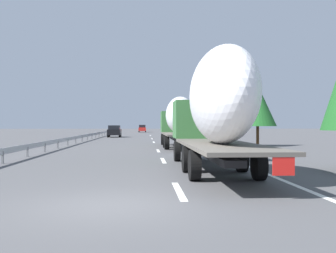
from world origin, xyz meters
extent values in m
plane|color=#4C4C4F|center=(40.00, 0.00, 0.00)|extent=(260.00, 260.00, 0.00)
cube|color=white|center=(2.00, -1.80, 0.00)|extent=(3.20, 0.20, 0.01)
cube|color=white|center=(11.62, -1.80, 0.00)|extent=(3.20, 0.20, 0.01)
cube|color=white|center=(19.39, -1.80, 0.00)|extent=(3.20, 0.20, 0.01)
cube|color=white|center=(33.40, -1.80, 0.00)|extent=(3.20, 0.20, 0.01)
cube|color=white|center=(45.12, -1.80, 0.00)|extent=(3.20, 0.20, 0.01)
cube|color=white|center=(43.21, -1.80, 0.00)|extent=(3.20, 0.20, 0.01)
cube|color=white|center=(59.15, -1.80, 0.00)|extent=(3.20, 0.20, 0.01)
cube|color=white|center=(45.00, -5.50, 0.00)|extent=(110.00, 0.20, 0.01)
cube|color=#387038|center=(27.81, -3.60, 2.15)|extent=(2.40, 2.50, 1.90)
cube|color=black|center=(28.91, -3.60, 2.65)|extent=(0.08, 2.12, 0.80)
cube|color=#262628|center=(24.93, -3.60, 0.67)|extent=(10.62, 0.70, 0.24)
cube|color=#59544C|center=(22.04, -3.60, 1.14)|extent=(9.14, 2.50, 0.12)
ellipsoid|color=white|center=(22.12, -3.60, 2.64)|extent=(6.69, 2.20, 2.87)
cube|color=red|center=(17.50, -4.29, 0.90)|extent=(0.04, 0.56, 0.56)
cylinder|color=black|center=(27.81, -2.50, 0.52)|extent=(1.04, 0.30, 1.04)
cylinder|color=black|center=(27.81, -4.70, 0.52)|extent=(1.04, 0.30, 1.04)
cylinder|color=black|center=(23.24, -2.50, 0.52)|extent=(1.04, 0.35, 1.04)
cylinder|color=black|center=(23.24, -4.70, 0.52)|extent=(1.04, 0.35, 1.04)
cylinder|color=black|center=(20.84, -2.50, 0.52)|extent=(1.04, 0.35, 1.04)
cylinder|color=black|center=(20.84, -4.70, 0.52)|extent=(1.04, 0.35, 1.04)
cube|color=#387038|center=(11.22, -3.60, 2.15)|extent=(2.40, 2.50, 1.90)
cube|color=black|center=(12.32, -3.60, 2.65)|extent=(0.08, 2.12, 0.80)
cube|color=#262628|center=(8.21, -3.60, 0.67)|extent=(11.06, 0.70, 0.24)
cube|color=#59544C|center=(5.21, -3.60, 1.14)|extent=(9.62, 2.50, 0.12)
ellipsoid|color=white|center=(4.98, -3.60, 2.94)|extent=(6.93, 2.20, 3.48)
cube|color=red|center=(0.43, -4.29, 0.90)|extent=(0.04, 0.56, 0.56)
cylinder|color=black|center=(11.22, -2.50, 0.52)|extent=(1.04, 0.30, 1.04)
cylinder|color=black|center=(11.22, -4.70, 0.52)|extent=(1.04, 0.30, 1.04)
cylinder|color=black|center=(6.41, -2.50, 0.52)|extent=(1.04, 0.35, 1.04)
cylinder|color=black|center=(6.41, -4.70, 0.52)|extent=(1.04, 0.35, 1.04)
cylinder|color=black|center=(4.01, -2.50, 0.52)|extent=(1.04, 0.35, 1.04)
cylinder|color=black|center=(4.01, -4.70, 0.52)|extent=(1.04, 0.35, 1.04)
cube|color=black|center=(50.80, 3.68, 0.74)|extent=(4.02, 1.87, 0.84)
cube|color=black|center=(50.50, 3.68, 1.46)|extent=(2.21, 1.65, 0.60)
cylinder|color=black|center=(52.04, 4.52, 0.32)|extent=(0.64, 0.22, 0.64)
cylinder|color=black|center=(52.04, 2.84, 0.32)|extent=(0.64, 0.22, 0.64)
cylinder|color=black|center=(49.55, 4.52, 0.32)|extent=(0.64, 0.22, 0.64)
cylinder|color=black|center=(49.55, 2.84, 0.32)|extent=(0.64, 0.22, 0.64)
cube|color=red|center=(88.49, -0.25, 0.74)|extent=(4.43, 1.78, 0.84)
cube|color=black|center=(88.16, -0.25, 1.48)|extent=(2.43, 1.56, 0.63)
cylinder|color=black|center=(89.87, 0.54, 0.32)|extent=(0.64, 0.22, 0.64)
cylinder|color=black|center=(89.87, -1.03, 0.32)|extent=(0.64, 0.22, 0.64)
cylinder|color=black|center=(87.12, 0.54, 0.32)|extent=(0.64, 0.22, 0.64)
cylinder|color=black|center=(87.12, -1.03, 0.32)|extent=(0.64, 0.22, 0.64)
cylinder|color=gray|center=(45.38, -6.70, 1.31)|extent=(0.10, 0.10, 2.62)
cube|color=#2D569E|center=(45.38, -6.70, 2.97)|extent=(0.06, 0.90, 0.70)
cylinder|color=#472D19|center=(53.28, -11.33, 0.84)|extent=(0.38, 0.38, 1.68)
cone|color=#286B2D|center=(53.28, -11.33, 4.32)|extent=(3.60, 3.60, 5.28)
cylinder|color=#472D19|center=(84.34, -13.00, 0.62)|extent=(0.30, 0.30, 1.24)
cone|color=#194C1E|center=(84.34, -13.00, 3.46)|extent=(3.78, 3.78, 4.45)
cylinder|color=#472D19|center=(25.33, -10.75, 0.88)|extent=(0.26, 0.26, 1.75)
cone|color=#1E5B23|center=(25.33, -10.75, 3.57)|extent=(3.28, 3.28, 3.65)
cube|color=#9EA0A5|center=(43.00, 6.00, 0.60)|extent=(94.00, 0.06, 0.32)
cube|color=slate|center=(10.30, 6.00, 0.30)|extent=(0.10, 0.10, 0.60)
cube|color=slate|center=(14.39, 6.00, 0.30)|extent=(0.10, 0.10, 0.60)
cube|color=slate|center=(18.48, 6.00, 0.30)|extent=(0.10, 0.10, 0.60)
cube|color=slate|center=(22.57, 6.00, 0.30)|extent=(0.10, 0.10, 0.60)
cube|color=slate|center=(26.65, 6.00, 0.30)|extent=(0.10, 0.10, 0.60)
cube|color=slate|center=(30.74, 6.00, 0.30)|extent=(0.10, 0.10, 0.60)
cube|color=slate|center=(34.83, 6.00, 0.30)|extent=(0.10, 0.10, 0.60)
cube|color=slate|center=(38.91, 6.00, 0.30)|extent=(0.10, 0.10, 0.60)
cube|color=slate|center=(43.00, 6.00, 0.30)|extent=(0.10, 0.10, 0.60)
cube|color=slate|center=(47.09, 6.00, 0.30)|extent=(0.10, 0.10, 0.60)
cube|color=slate|center=(51.17, 6.00, 0.30)|extent=(0.10, 0.10, 0.60)
cube|color=slate|center=(55.26, 6.00, 0.30)|extent=(0.10, 0.10, 0.60)
cube|color=slate|center=(59.35, 6.00, 0.30)|extent=(0.10, 0.10, 0.60)
cube|color=slate|center=(63.43, 6.00, 0.30)|extent=(0.10, 0.10, 0.60)
cube|color=slate|center=(67.52, 6.00, 0.30)|extent=(0.10, 0.10, 0.60)
cube|color=slate|center=(71.61, 6.00, 0.30)|extent=(0.10, 0.10, 0.60)
cube|color=slate|center=(75.70, 6.00, 0.30)|extent=(0.10, 0.10, 0.60)
cube|color=slate|center=(79.78, 6.00, 0.30)|extent=(0.10, 0.10, 0.60)
cube|color=slate|center=(83.87, 6.00, 0.30)|extent=(0.10, 0.10, 0.60)
cube|color=slate|center=(87.96, 6.00, 0.30)|extent=(0.10, 0.10, 0.60)
camera|label=1|loc=(-9.38, -0.83, 1.90)|focal=42.91mm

